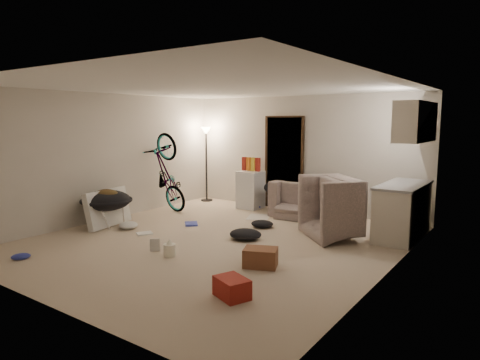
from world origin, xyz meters
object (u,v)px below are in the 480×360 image
Objects in this scene: sofa at (317,205)px; drink_case_b at (232,288)px; bicycle at (167,191)px; tv_box at (108,208)px; saucer_chair at (107,205)px; armchair at (351,214)px; floor_lamp at (206,148)px; mini_fridge at (251,190)px; juicer at (170,249)px; drink_case_a at (260,257)px; kitchen_counter at (403,212)px.

drink_case_b is at bearing 99.60° from sofa.
bicycle is at bearing 165.37° from drink_case_b.
sofa is 1.77× the size of tv_box.
saucer_chair is 4.06m from drink_case_b.
armchair is at bearing 14.97° from tv_box.
saucer_chair reaches higher than drink_case_b.
floor_lamp reaches higher than mini_fridge.
bicycle is 3.15m from juicer.
mini_fridge is at bearing 105.01° from juicer.
bicycle is at bearing 135.31° from juicer.
mini_fridge is 1.88× the size of drink_case_a.
tv_box is at bearing 41.17° from sofa.
bicycle is at bearing 78.98° from tv_box.
kitchen_counter reaches higher than armchair.
kitchen_counter reaches higher than juicer.
floor_lamp is 1.64m from mini_fridge.
sofa is at bearing 44.03° from saucer_chair.
drink_case_b is at bearing -103.51° from kitchen_counter.
floor_lamp reaches higher than sofa.
drink_case_b is (0.29, -1.05, -0.01)m from drink_case_a.
tv_box is (-2.95, -2.83, 0.07)m from sofa.
bicycle is 4.81m from drink_case_b.
drink_case_b is (2.58, -4.23, -0.31)m from mini_fridge.
sofa is 4.09m from tv_box.
floor_lamp is 4.95m from kitchen_counter.
armchair is at bearing -14.79° from floor_lamp.
sofa is at bearing 32.81° from tv_box.
juicer is at bearing -15.53° from saucer_chair.
sofa is 3.55m from juicer.
juicer is (-1.77, -2.59, -0.27)m from armchair.
floor_lamp is at bearing -6.40° from sofa.
bicycle is 1.87m from mini_fridge.
armchair is 1.12× the size of tv_box.
armchair is 2.26m from drink_case_a.
sofa is 1.94× the size of saucer_chair.
drink_case_b is (3.85, -2.87, -0.34)m from bicycle.
juicer is at bearing -75.62° from mini_fridge.
drink_case_a is (0.61, -3.08, -0.14)m from sofa.
bicycle is at bearing 20.59° from sofa.
mini_fridge is at bearing 66.71° from saucer_chair.
mini_fridge is 0.88× the size of saucer_chair.
saucer_chair is (-2.95, -2.85, 0.13)m from sofa.
mini_fridge is at bearing 102.93° from drink_case_a.
mini_fridge is 0.80× the size of tv_box.
drink_case_b is at bearing -59.30° from mini_fridge.
mini_fridge reaches higher than sofa.
tv_box is (0.00, 0.02, -0.06)m from saucer_chair.
drink_case_a reaches higher than drink_case_b.
sofa is at bearing 78.42° from drink_case_a.
bicycle is 2.08× the size of mini_fridge.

